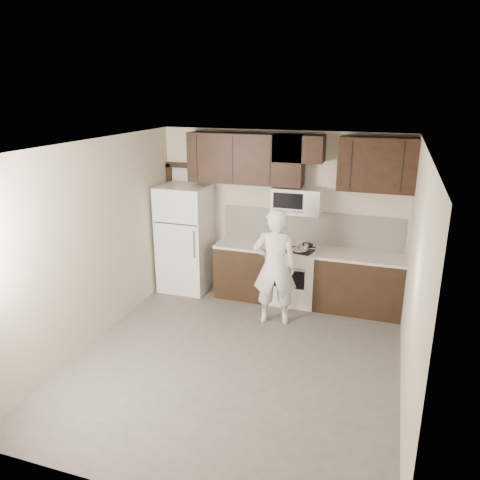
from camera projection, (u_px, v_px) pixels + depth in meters
The scene contains 14 objects.
floor at pixel (237, 359), 5.99m from camera, with size 4.50×4.50×0.00m, color #514E4C.
back_wall at pixel (280, 215), 7.61m from camera, with size 4.00×4.00×0.00m, color beige.
ceiling at pixel (236, 146), 5.16m from camera, with size 4.50×4.50×0.00m, color white.
counter_run at pixel (311, 277), 7.43m from camera, with size 2.95×0.64×0.91m.
stove at pixel (293, 274), 7.52m from camera, with size 0.76×0.66×0.94m.
backsplash at pixel (310, 228), 7.51m from camera, with size 2.90×0.02×0.54m, color silver.
upper_cabinets at pixel (293, 159), 7.11m from camera, with size 3.48×0.35×0.78m.
microwave at pixel (297, 201), 7.26m from camera, with size 0.76×0.42×0.40m.
refrigerator at pixel (185, 238), 7.89m from camera, with size 0.80×0.76×1.80m.
door_trim at pixel (173, 212), 8.18m from camera, with size 0.50×0.08×2.12m.
saucepan at pixel (303, 248), 7.17m from camera, with size 0.26×0.15×0.15m.
baking_tray at pixel (300, 251), 7.22m from camera, with size 0.38×0.28×0.02m, color black.
pizza at pixel (300, 250), 7.21m from camera, with size 0.26×0.26×0.02m, color beige.
person at pixel (275, 267), 6.71m from camera, with size 0.63×0.41×1.73m, color white.
Camera 1 is at (1.68, -4.96, 3.29)m, focal length 35.00 mm.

